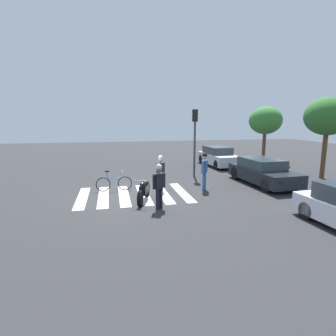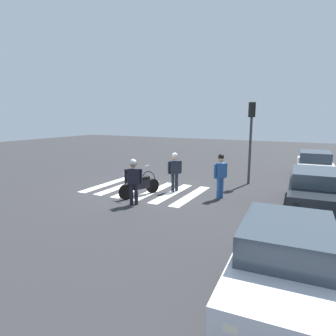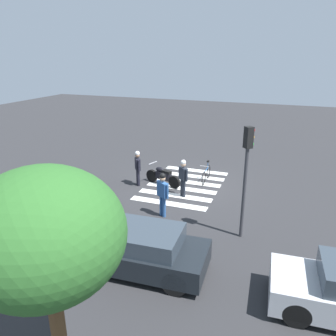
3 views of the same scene
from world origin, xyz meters
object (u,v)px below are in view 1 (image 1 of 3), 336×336
officer_by_motorcycle (159,183)px  police_motorcycle (144,190)px  car_black_suv (263,172)px  leaning_bicycle (114,183)px  car_silver_sedan (218,157)px  traffic_light_pole (195,132)px  officer_on_foot (161,171)px  pedestrian_bystander (204,168)px

officer_by_motorcycle → police_motorcycle: bearing=-158.1°
car_black_suv → leaning_bicycle: bearing=-91.4°
officer_by_motorcycle → car_black_suv: officer_by_motorcycle is taller
police_motorcycle → leaning_bicycle: 2.23m
car_silver_sedan → car_black_suv: car_silver_sedan is taller
leaning_bicycle → traffic_light_pole: 5.84m
leaning_bicycle → traffic_light_pole: bearing=117.5°
car_silver_sedan → car_black_suv: bearing=0.8°
officer_on_foot → officer_by_motorcycle: size_ratio=0.99×
pedestrian_bystander → officer_on_foot: bearing=-94.2°
car_silver_sedan → car_black_suv: (5.89, 0.09, -0.02)m
police_motorcycle → traffic_light_pole: (-4.35, 3.56, 2.22)m
leaning_bicycle → officer_by_motorcycle: 3.49m
police_motorcycle → officer_by_motorcycle: size_ratio=1.14×
traffic_light_pole → officer_by_motorcycle: bearing=-29.5°
car_black_suv → traffic_light_pole: size_ratio=1.11×
officer_by_motorcycle → officer_on_foot: bearing=168.3°
car_black_suv → traffic_light_pole: 4.46m
pedestrian_bystander → car_silver_sedan: 7.21m
pedestrian_bystander → car_black_suv: 3.48m
pedestrian_bystander → traffic_light_pole: size_ratio=0.46×
officer_by_motorcycle → car_black_suv: bearing=114.9°
car_silver_sedan → traffic_light_pole: (3.22, -2.86, 2.00)m
traffic_light_pole → officer_on_foot: bearing=-40.8°
officer_by_motorcycle → pedestrian_bystander: bearing=131.4°
officer_on_foot → officer_by_motorcycle: (2.47, -0.51, 0.01)m
officer_by_motorcycle → pedestrian_bystander: (-2.31, 2.63, 0.06)m
police_motorcycle → officer_by_motorcycle: 1.34m
car_black_suv → traffic_light_pole: bearing=-132.2°
officer_by_motorcycle → traffic_light_pole: traffic_light_pole is taller
leaning_bicycle → pedestrian_bystander: pedestrian_bystander is taller
officer_by_motorcycle → car_silver_sedan: size_ratio=0.42×
officer_on_foot → car_silver_sedan: bearing=138.8°
leaning_bicycle → car_black_suv: 7.72m
leaning_bicycle → officer_on_foot: size_ratio=0.98×
officer_on_foot → car_silver_sedan: 8.28m
police_motorcycle → traffic_light_pole: traffic_light_pole is taller
officer_on_foot → car_black_suv: bearing=93.5°
police_motorcycle → car_black_suv: size_ratio=0.45×
officer_on_foot → car_silver_sedan: officer_on_foot is taller
police_motorcycle → officer_by_motorcycle: (1.13, 0.46, 0.55)m
pedestrian_bystander → police_motorcycle: bearing=-69.0°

